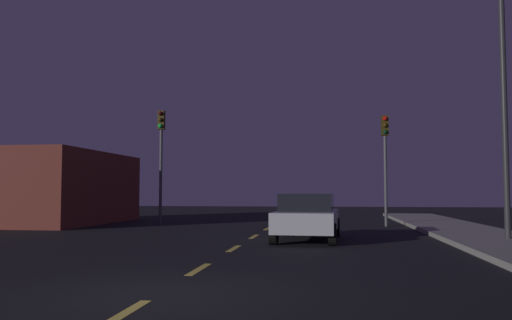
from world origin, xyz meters
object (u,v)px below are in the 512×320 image
Objects in this scene: traffic_signal_right at (385,149)px; car_stopped_ahead at (307,217)px; traffic_signal_left at (161,145)px; street_lamp_right at (494,87)px.

car_stopped_ahead is (-3.19, -7.17, -2.71)m from traffic_signal_right.
street_lamp_right is at bearing -29.72° from traffic_signal_left.
car_stopped_ahead is at bearing -113.95° from traffic_signal_right.
car_stopped_ahead is 0.54× the size of street_lamp_right.
traffic_signal_right is 7.84m from street_lamp_right.
traffic_signal_left is 10.61m from car_stopped_ahead.
traffic_signal_left is 1.26× the size of car_stopped_ahead.
traffic_signal_left is 14.84m from street_lamp_right.
street_lamp_right is at bearing -1.72° from car_stopped_ahead.
traffic_signal_right is at bearing 108.57° from street_lamp_right.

